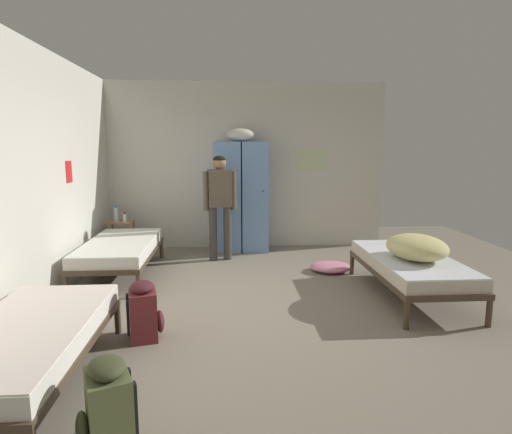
{
  "coord_description": "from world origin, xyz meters",
  "views": [
    {
      "loc": [
        -0.34,
        -4.69,
        1.77
      ],
      "look_at": [
        0.0,
        0.28,
        0.95
      ],
      "focal_mm": 30.13,
      "sensor_mm": 36.0,
      "label": 1
    }
  ],
  "objects_px": {
    "bed_left_front": "(26,339)",
    "backpack_olive": "(107,406)",
    "shelf_unit": "(122,235)",
    "lotion_bottle": "(125,217)",
    "bed_left_rear": "(120,249)",
    "bed_right": "(410,265)",
    "clothes_pile_pink": "(331,267)",
    "backpack_maroon": "(144,312)",
    "water_bottle": "(116,214)",
    "locker_bank": "(241,194)",
    "bedding_heap": "(417,247)",
    "person_traveler": "(220,198)"
  },
  "relations": [
    {
      "from": "bed_left_front",
      "to": "clothes_pile_pink",
      "type": "relative_size",
      "value": 3.26
    },
    {
      "from": "shelf_unit",
      "to": "backpack_maroon",
      "type": "height_order",
      "value": "shelf_unit"
    },
    {
      "from": "shelf_unit",
      "to": "bed_right",
      "type": "height_order",
      "value": "shelf_unit"
    },
    {
      "from": "backpack_olive",
      "to": "backpack_maroon",
      "type": "relative_size",
      "value": 1.0
    },
    {
      "from": "shelf_unit",
      "to": "bed_right",
      "type": "relative_size",
      "value": 0.3
    },
    {
      "from": "locker_bank",
      "to": "lotion_bottle",
      "type": "xyz_separation_m",
      "value": [
        -1.9,
        -0.25,
        -0.33
      ]
    },
    {
      "from": "person_traveler",
      "to": "backpack_maroon",
      "type": "height_order",
      "value": "person_traveler"
    },
    {
      "from": "bed_left_rear",
      "to": "water_bottle",
      "type": "bearing_deg",
      "value": 105.75
    },
    {
      "from": "bed_left_front",
      "to": "person_traveler",
      "type": "distance_m",
      "value": 3.88
    },
    {
      "from": "shelf_unit",
      "to": "water_bottle",
      "type": "height_order",
      "value": "water_bottle"
    },
    {
      "from": "bedding_heap",
      "to": "clothes_pile_pink",
      "type": "distance_m",
      "value": 1.49
    },
    {
      "from": "locker_bank",
      "to": "lotion_bottle",
      "type": "distance_m",
      "value": 1.95
    },
    {
      "from": "clothes_pile_pink",
      "to": "water_bottle",
      "type": "bearing_deg",
      "value": 160.14
    },
    {
      "from": "locker_bank",
      "to": "clothes_pile_pink",
      "type": "distance_m",
      "value": 2.06
    },
    {
      "from": "bed_left_rear",
      "to": "clothes_pile_pink",
      "type": "distance_m",
      "value": 2.97
    },
    {
      "from": "bed_left_front",
      "to": "bedding_heap",
      "type": "bearing_deg",
      "value": 23.94
    },
    {
      "from": "clothes_pile_pink",
      "to": "backpack_olive",
      "type": "bearing_deg",
      "value": -122.15
    },
    {
      "from": "lotion_bottle",
      "to": "backpack_olive",
      "type": "xyz_separation_m",
      "value": [
        0.94,
        -4.62,
        -0.38
      ]
    },
    {
      "from": "bed_left_front",
      "to": "backpack_olive",
      "type": "xyz_separation_m",
      "value": [
        0.76,
        -0.68,
        -0.12
      ]
    },
    {
      "from": "shelf_unit",
      "to": "bed_left_front",
      "type": "bearing_deg",
      "value": -86.41
    },
    {
      "from": "backpack_olive",
      "to": "clothes_pile_pink",
      "type": "height_order",
      "value": "backpack_olive"
    },
    {
      "from": "water_bottle",
      "to": "lotion_bottle",
      "type": "relative_size",
      "value": 1.69
    },
    {
      "from": "shelf_unit",
      "to": "lotion_bottle",
      "type": "distance_m",
      "value": 0.3
    },
    {
      "from": "bed_left_rear",
      "to": "bed_right",
      "type": "bearing_deg",
      "value": -16.8
    },
    {
      "from": "bed_right",
      "to": "bedding_heap",
      "type": "xyz_separation_m",
      "value": [
        0.02,
        -0.11,
        0.25
      ]
    },
    {
      "from": "backpack_olive",
      "to": "clothes_pile_pink",
      "type": "bearing_deg",
      "value": 57.85
    },
    {
      "from": "bed_left_rear",
      "to": "locker_bank",
      "type": "bearing_deg",
      "value": 38.38
    },
    {
      "from": "backpack_olive",
      "to": "clothes_pile_pink",
      "type": "relative_size",
      "value": 0.94
    },
    {
      "from": "bed_left_front",
      "to": "bed_left_rear",
      "type": "relative_size",
      "value": 1.0
    },
    {
      "from": "backpack_maroon",
      "to": "bed_left_rear",
      "type": "bearing_deg",
      "value": 108.92
    },
    {
      "from": "lotion_bottle",
      "to": "clothes_pile_pink",
      "type": "relative_size",
      "value": 0.26
    },
    {
      "from": "bed_left_front",
      "to": "backpack_maroon",
      "type": "distance_m",
      "value": 1.06
    },
    {
      "from": "water_bottle",
      "to": "backpack_maroon",
      "type": "xyz_separation_m",
      "value": [
        1.03,
        -3.21,
        -0.43
      ]
    },
    {
      "from": "backpack_olive",
      "to": "backpack_maroon",
      "type": "height_order",
      "value": "same"
    },
    {
      "from": "bed_left_rear",
      "to": "water_bottle",
      "type": "relative_size",
      "value": 7.49
    },
    {
      "from": "bed_left_rear",
      "to": "bed_right",
      "type": "height_order",
      "value": "same"
    },
    {
      "from": "locker_bank",
      "to": "clothes_pile_pink",
      "type": "height_order",
      "value": "locker_bank"
    },
    {
      "from": "bed_left_rear",
      "to": "bed_right",
      "type": "xyz_separation_m",
      "value": [
        3.63,
        -1.1,
        0.0
      ]
    },
    {
      "from": "clothes_pile_pink",
      "to": "bedding_heap",
      "type": "bearing_deg",
      "value": -59.75
    },
    {
      "from": "lotion_bottle",
      "to": "clothes_pile_pink",
      "type": "xyz_separation_m",
      "value": [
        3.13,
        -1.13,
        -0.57
      ]
    },
    {
      "from": "bed_left_rear",
      "to": "backpack_olive",
      "type": "bearing_deg",
      "value": -77.86
    },
    {
      "from": "bed_left_rear",
      "to": "water_bottle",
      "type": "height_order",
      "value": "water_bottle"
    },
    {
      "from": "bedding_heap",
      "to": "clothes_pile_pink",
      "type": "bearing_deg",
      "value": 120.25
    },
    {
      "from": "bed_right",
      "to": "backpack_olive",
      "type": "distance_m",
      "value": 3.76
    },
    {
      "from": "locker_bank",
      "to": "clothes_pile_pink",
      "type": "relative_size",
      "value": 3.55
    },
    {
      "from": "bed_right",
      "to": "bedding_heap",
      "type": "bearing_deg",
      "value": -82.0
    },
    {
      "from": "bed_left_rear",
      "to": "backpack_olive",
      "type": "distance_m",
      "value": 3.59
    },
    {
      "from": "water_bottle",
      "to": "clothes_pile_pink",
      "type": "bearing_deg",
      "value": -19.86
    },
    {
      "from": "locker_bank",
      "to": "shelf_unit",
      "type": "relative_size",
      "value": 3.63
    },
    {
      "from": "bed_left_front",
      "to": "water_bottle",
      "type": "xyz_separation_m",
      "value": [
        -0.33,
        4.0,
        0.3
      ]
    }
  ]
}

